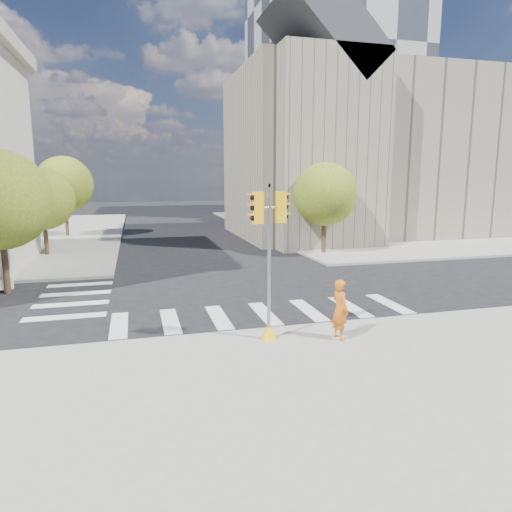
{
  "coord_description": "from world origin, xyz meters",
  "views": [
    {
      "loc": [
        -4.79,
        -18.29,
        5.23
      ],
      "look_at": [
        -0.19,
        -1.02,
        2.1
      ],
      "focal_mm": 32.0,
      "sensor_mm": 36.0,
      "label": 1
    }
  ],
  "objects_px": {
    "lamp_near": "(310,185)",
    "photographer": "(340,309)",
    "lamp_far": "(260,183)",
    "traffic_signal": "(269,275)"
  },
  "relations": [
    {
      "from": "lamp_near",
      "to": "photographer",
      "type": "distance_m",
      "value": 21.02
    },
    {
      "from": "traffic_signal",
      "to": "photographer",
      "type": "bearing_deg",
      "value": -21.61
    },
    {
      "from": "lamp_near",
      "to": "photographer",
      "type": "relative_size",
      "value": 4.21
    },
    {
      "from": "lamp_far",
      "to": "traffic_signal",
      "type": "relative_size",
      "value": 1.67
    },
    {
      "from": "traffic_signal",
      "to": "photographer",
      "type": "height_order",
      "value": "traffic_signal"
    },
    {
      "from": "lamp_far",
      "to": "traffic_signal",
      "type": "xyz_separation_m",
      "value": [
        -8.86,
        -33.11,
        -2.35
      ]
    },
    {
      "from": "traffic_signal",
      "to": "photographer",
      "type": "xyz_separation_m",
      "value": [
        2.18,
        -0.52,
        -1.11
      ]
    },
    {
      "from": "lamp_near",
      "to": "traffic_signal",
      "type": "relative_size",
      "value": 1.67
    },
    {
      "from": "traffic_signal",
      "to": "lamp_far",
      "type": "bearing_deg",
      "value": 66.72
    },
    {
      "from": "lamp_far",
      "to": "photographer",
      "type": "xyz_separation_m",
      "value": [
        -6.68,
        -33.63,
        -3.47
      ]
    }
  ]
}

